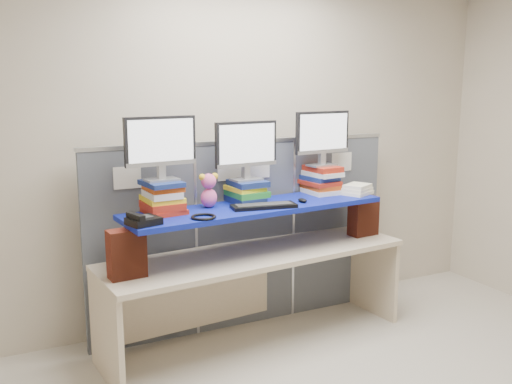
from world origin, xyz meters
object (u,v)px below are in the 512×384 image
monitor_left (161,144)px  monitor_right (322,135)px  blue_board (256,208)px  monitor_center (246,147)px  keyboard (264,206)px  desk_phone (143,220)px  desk (256,270)px

monitor_left → monitor_right: size_ratio=1.00×
monitor_right → blue_board: bearing=-170.4°
blue_board → monitor_right: 0.86m
blue_board → monitor_left: (-0.70, 0.06, 0.50)m
monitor_center → monitor_right: monitor_right is taller
blue_board → keyboard: (0.01, -0.10, 0.03)m
monitor_left → keyboard: 0.86m
keyboard → desk_phone: (-0.92, -0.10, 0.02)m
monitor_center → desk_phone: (-0.89, -0.32, -0.39)m
desk → blue_board: blue_board is taller
monitor_right → monitor_center: bearing=180.0°
blue_board → keyboard: size_ratio=4.06×
monitor_left → keyboard: bearing=-18.0°
keyboard → desk_phone: desk_phone is taller
keyboard → blue_board: bearing=105.9°
monitor_left → keyboard: (0.71, -0.16, -0.47)m
monitor_center → desk: bearing=-84.1°
blue_board → monitor_right: monitor_right is taller
monitor_center → monitor_left: bearing=180.0°
monitor_center → monitor_right: (0.71, 0.06, 0.05)m
blue_board → desk_phone: desk_phone is taller
desk → monitor_center: (-0.02, 0.12, 0.92)m
blue_board → monitor_center: monitor_center is taller
blue_board → monitor_left: 0.86m
desk_phone → monitor_right: bearing=-2.4°
desk → monitor_center: size_ratio=4.74×
monitor_right → keyboard: (-0.67, -0.28, -0.46)m
desk → monitor_center: 0.93m
monitor_center → desk_phone: 1.02m
desk → monitor_right: bearing=9.6°
monitor_center → keyboard: size_ratio=1.03×
desk → monitor_right: (0.69, 0.18, 0.98)m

